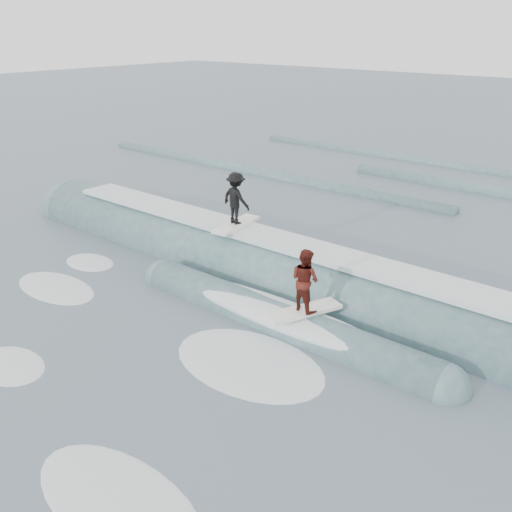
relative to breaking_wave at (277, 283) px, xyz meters
The scene contains 6 objects.
ground 3.89m from the breaking_wave, 93.18° to the right, with size 160.00×160.00×0.00m, color #41525F.
breaking_wave is the anchor object (origin of this frame).
surfer_black 2.89m from the breaking_wave, behind, with size 1.11×2.06×1.74m.
surfer_red 3.34m from the breaking_wave, 39.48° to the right, with size 1.27×2.06×1.72m.
whitewater 5.53m from the breaking_wave, 96.11° to the right, with size 11.52×7.52×0.10m.
far_swells 13.85m from the breaking_wave, 96.15° to the left, with size 37.16×8.65×0.80m.
Camera 1 is at (9.78, -8.63, 7.39)m, focal length 40.00 mm.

